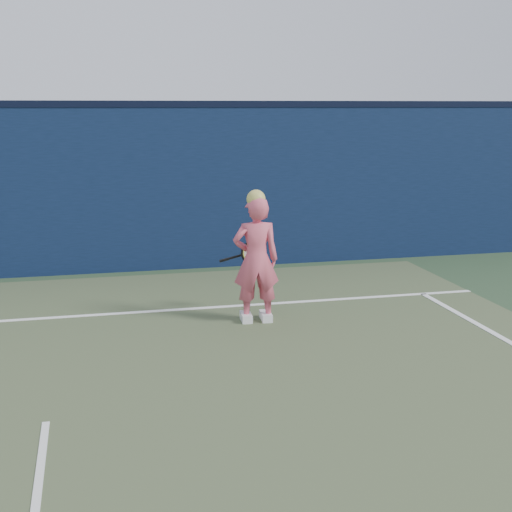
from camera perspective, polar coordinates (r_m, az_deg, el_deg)
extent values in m
plane|color=#2A4228|center=(5.28, -17.01, -17.19)|extent=(80.00, 80.00, 0.00)
cube|color=#0B1A34|center=(11.20, -15.42, 4.97)|extent=(24.00, 0.40, 2.50)
cube|color=black|center=(11.13, -15.80, 11.63)|extent=(24.00, 0.42, 0.10)
imported|color=#DF566D|center=(8.37, 0.00, -0.31)|extent=(0.57, 0.40, 1.50)
sphere|color=#CBC25B|center=(8.25, 0.00, 4.57)|extent=(0.22, 0.22, 0.22)
cube|color=white|center=(8.57, 0.80, -4.85)|extent=(0.14, 0.29, 0.10)
cube|color=white|center=(8.53, -0.80, -4.93)|extent=(0.14, 0.29, 0.10)
torus|color=black|center=(8.77, -0.28, 0.27)|extent=(0.30, 0.07, 0.30)
torus|color=#C2D013|center=(8.77, -0.28, 0.27)|extent=(0.25, 0.04, 0.25)
cylinder|color=beige|center=(8.77, -0.28, 0.27)|extent=(0.25, 0.04, 0.25)
cylinder|color=black|center=(8.80, -1.75, -0.09)|extent=(0.28, 0.07, 0.10)
cylinder|color=black|center=(8.83, -2.57, -0.32)|extent=(0.13, 0.05, 0.07)
cube|color=white|center=(8.99, -15.50, -4.75)|extent=(11.00, 0.08, 0.01)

